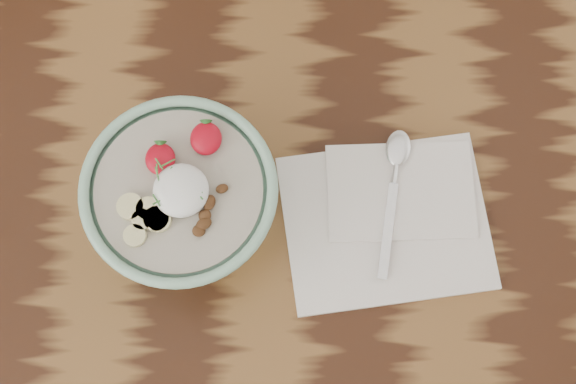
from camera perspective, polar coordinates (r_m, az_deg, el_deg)
name	(u,v)px	position (r cm, az deg, el deg)	size (l,w,h in cm)	color
table	(191,243)	(104.94, -6.89, -3.62)	(160.00, 90.00, 75.00)	black
breakfast_bowl	(183,200)	(89.26, -7.44, -0.56)	(21.15, 21.15, 14.15)	#8BBB9F
napkin	(389,216)	(95.53, 7.19, -1.70)	(26.06, 22.13, 1.46)	white
spoon	(396,168)	(95.88, 7.67, 1.68)	(4.93, 18.29, 0.95)	silver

